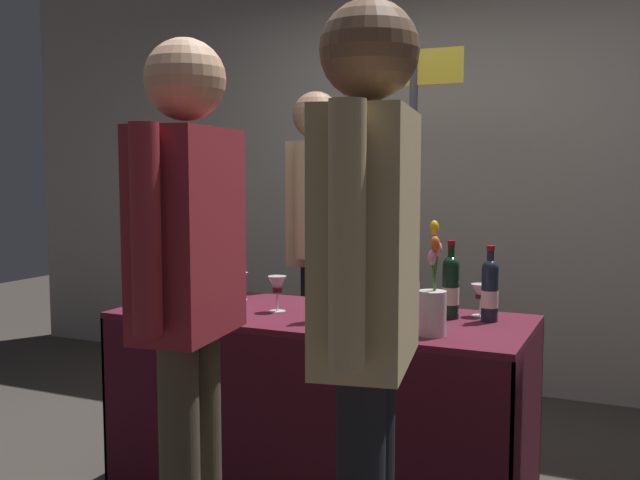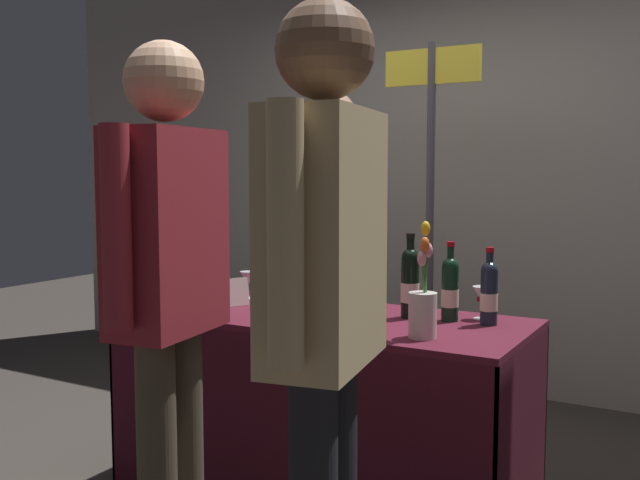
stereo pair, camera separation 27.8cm
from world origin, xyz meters
name	(u,v)px [view 1 (the left image)]	position (x,y,z in m)	size (l,w,h in m)	color
back_partition	(444,149)	(0.00, 1.90, 1.50)	(6.58, 0.12, 3.01)	#9E998E
tasting_table	(320,374)	(0.00, 0.00, 0.54)	(1.66, 0.69, 0.79)	#4C1423
featured_wine_bottle	(353,284)	(0.15, -0.01, 0.92)	(0.07, 0.07, 0.32)	#192333
display_bottle_0	(490,289)	(0.65, 0.13, 0.91)	(0.07, 0.07, 0.29)	#192333
display_bottle_1	(321,287)	(0.06, -0.13, 0.92)	(0.07, 0.07, 0.32)	#38230F
display_bottle_2	(410,280)	(0.34, 0.11, 0.93)	(0.07, 0.07, 0.33)	black
display_bottle_3	(190,270)	(-0.69, 0.09, 0.92)	(0.07, 0.07, 0.31)	#38230F
display_bottle_4	(451,286)	(0.50, 0.13, 0.92)	(0.07, 0.07, 0.31)	black
wine_glass_near_vendor	(277,286)	(-0.18, -0.03, 0.89)	(0.08, 0.08, 0.15)	silver
wine_glass_mid	(481,293)	(0.60, 0.22, 0.88)	(0.08, 0.08, 0.13)	silver
wine_glass_near_taster	(240,280)	(-0.46, 0.14, 0.88)	(0.07, 0.07, 0.12)	silver
flower_vase	(433,304)	(0.52, -0.19, 0.90)	(0.10, 0.10, 0.40)	silver
brochure_stand	(230,294)	(-0.40, -0.04, 0.85)	(0.13, 0.01, 0.12)	silver
vendor_presenter	(316,228)	(-0.39, 0.80, 1.07)	(0.27, 0.55, 1.77)	black
taster_foreground_right	(188,275)	(-0.05, -0.84, 1.05)	(0.26, 0.55, 1.75)	#4C4233
taster_foreground_left	(368,287)	(0.56, -0.96, 1.08)	(0.28, 0.58, 1.77)	black
booth_signpost	(413,193)	(0.07, 1.02, 1.25)	(0.51, 0.04, 2.01)	#47474C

